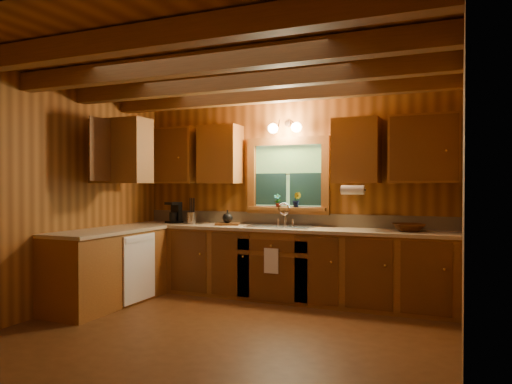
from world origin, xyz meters
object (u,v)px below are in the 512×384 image
at_px(sink, 281,230).
at_px(wicker_basket, 409,227).
at_px(cutting_board, 227,224).
at_px(coffee_maker, 175,213).

xyz_separation_m(sink, wicker_basket, (1.54, 0.02, 0.09)).
bearing_deg(sink, wicker_basket, 0.75).
bearing_deg(cutting_board, wicker_basket, -19.13).
distance_m(sink, wicker_basket, 1.54).
distance_m(cutting_board, wicker_basket, 2.28).
relative_size(coffee_maker, wicker_basket, 0.81).
bearing_deg(cutting_board, sink, -19.12).
relative_size(sink, cutting_board, 2.66).
bearing_deg(coffee_maker, wicker_basket, 15.31).
relative_size(sink, coffee_maker, 2.82).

